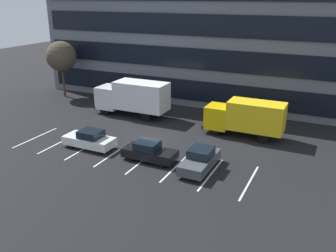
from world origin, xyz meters
name	(u,v)px	position (x,y,z in m)	size (l,w,h in m)	color
ground_plane	(152,140)	(0.00, 0.00, 0.00)	(120.00, 120.00, 0.00)	black
office_building	(219,23)	(0.00, 17.95, 9.00)	(41.82, 14.05, 18.00)	slate
lot_markings	(128,157)	(0.00, -4.02, 0.00)	(19.74, 5.40, 0.01)	silver
box_truck_yellow_all	(246,117)	(7.26, 4.54, 1.87)	(7.17, 2.37, 3.32)	yellow
box_truck_white	(133,96)	(-5.05, 5.41, 2.10)	(8.06, 2.67, 3.74)	white
sedan_white	(90,139)	(-3.91, -3.77, 0.74)	(4.39, 1.84, 1.57)	white
sedan_charcoal	(200,160)	(5.95, -3.53, 0.75)	(1.86, 4.44, 1.59)	#474C51
sedan_black	(149,152)	(1.82, -3.80, 0.72)	(4.25, 1.78, 1.52)	black
bare_tree	(61,56)	(-17.00, 8.43, 5.07)	(3.70, 3.70, 6.93)	#473323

